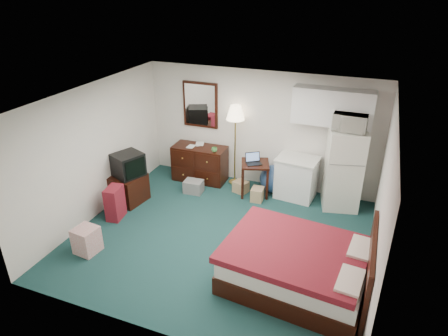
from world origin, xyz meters
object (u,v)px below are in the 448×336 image
at_px(dresser, 200,163).
at_px(bed, 297,266).
at_px(fridge, 343,169).
at_px(suitcase, 115,203).
at_px(kitchen_counter, 296,178).
at_px(tv_stand, 129,188).
at_px(floor_lamp, 235,146).
at_px(desk, 255,178).

distance_m(dresser, bed, 3.76).
relative_size(fridge, suitcase, 2.51).
bearing_deg(fridge, kitchen_counter, 165.15).
xyz_separation_m(dresser, tv_stand, (-0.95, -1.40, -0.11)).
xyz_separation_m(dresser, fridge, (3.06, -0.02, 0.41)).
relative_size(kitchen_counter, fridge, 0.52).
bearing_deg(floor_lamp, dresser, -168.78).
bearing_deg(tv_stand, suitcase, -71.17).
relative_size(desk, fridge, 0.44).
distance_m(floor_lamp, bed, 3.41).
distance_m(dresser, floor_lamp, 0.93).
distance_m(kitchen_counter, tv_stand, 3.43).
bearing_deg(dresser, kitchen_counter, -0.85).
height_order(kitchen_counter, fridge, fridge).
bearing_deg(floor_lamp, kitchen_counter, -5.74).
xyz_separation_m(desk, suitcase, (-2.17, -1.86, -0.03)).
distance_m(fridge, tv_stand, 4.28).
xyz_separation_m(desk, fridge, (1.73, 0.15, 0.45)).
height_order(dresser, suitcase, dresser).
xyz_separation_m(bed, suitcase, (-3.57, 0.55, 0.00)).
relative_size(floor_lamp, suitcase, 2.76).
distance_m(desk, fridge, 1.79).
xyz_separation_m(desk, kitchen_counter, (0.83, 0.18, 0.07)).
distance_m(kitchen_counter, fridge, 0.98).
height_order(desk, bed, desk).
bearing_deg(dresser, desk, -8.45).
bearing_deg(fridge, tv_stand, -173.87).
distance_m(floor_lamp, suitcase, 2.77).
distance_m(bed, tv_stand, 3.87).
distance_m(bed, suitcase, 3.61).
distance_m(dresser, desk, 1.34).
bearing_deg(bed, dresser, 142.29).
height_order(desk, fridge, fridge).
xyz_separation_m(desk, tv_stand, (-2.29, -1.23, -0.07)).
bearing_deg(bed, fridge, 88.36).
bearing_deg(suitcase, kitchen_counter, 25.80).
relative_size(floor_lamp, desk, 2.50).
relative_size(dresser, fridge, 0.73).
bearing_deg(desk, suitcase, -157.98).
relative_size(desk, tv_stand, 1.13).
bearing_deg(bed, tv_stand, 167.94).
height_order(floor_lamp, fridge, floor_lamp).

